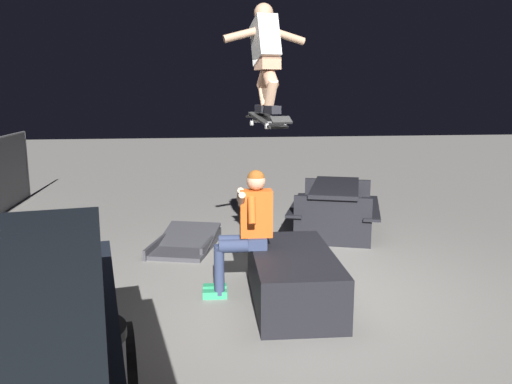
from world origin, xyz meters
The scene contains 7 objects.
ground_plane centered at (0.00, 0.00, 0.00)m, with size 40.00×40.00×0.00m, color gray.
ledge_box_main centered at (-0.18, 0.14, 0.27)m, with size 1.67×0.83×0.53m, color black.
person_sitting_on_ledge centered at (0.10, 0.61, 0.77)m, with size 0.59×0.76×1.37m.
skateboard centered at (0.20, 0.36, 1.88)m, with size 1.04×0.36×0.15m.
skater_airborne centered at (0.25, 0.37, 2.57)m, with size 0.63×0.89×1.12m.
kicker_ramp centered at (1.88, 1.29, 0.05)m, with size 1.42×1.09×0.31m.
picnic_table_back centered at (2.44, -1.04, 0.50)m, with size 2.04×1.81×0.75m.
Camera 1 is at (-5.18, 1.15, 2.16)m, focal length 36.00 mm.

